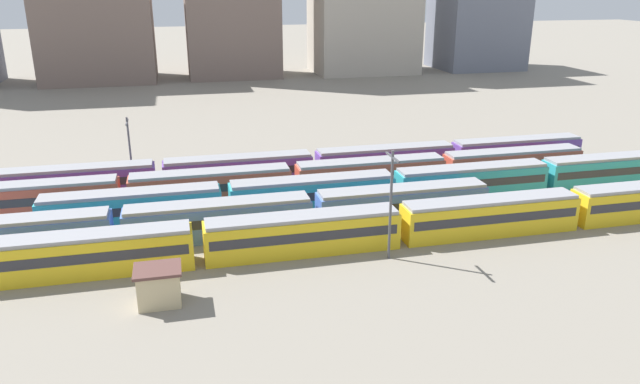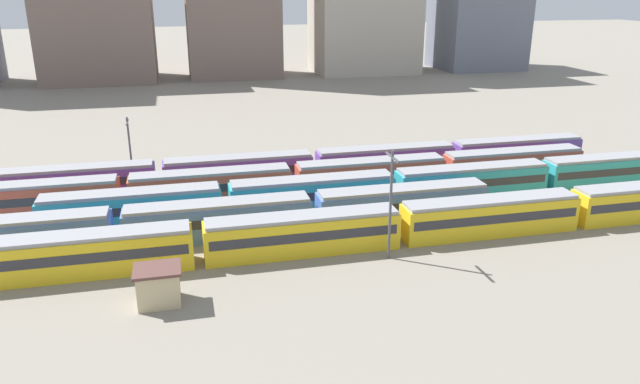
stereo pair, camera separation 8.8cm
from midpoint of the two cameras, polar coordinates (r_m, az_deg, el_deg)
name	(u,v)px [view 1 (the left image)]	position (r m, az deg, el deg)	size (l,w,h in m)	color
ground_plane	(124,226)	(64.84, -18.18, -3.12)	(600.00, 600.00, 0.00)	gray
train_track_0	(490,216)	(61.55, 15.81, -2.17)	(93.60, 3.06, 3.75)	yellow
train_track_1	(219,220)	(59.07, -9.61, -2.60)	(55.80, 3.06, 3.75)	#4C70BC
train_track_2	(471,181)	(71.63, 14.16, 1.02)	(93.60, 3.06, 3.75)	teal
train_track_3	(293,180)	(69.88, -2.59, 1.14)	(74.70, 3.06, 3.75)	#BC4C38
train_track_4	(314,165)	(75.45, -0.62, 2.55)	(74.70, 3.06, 3.75)	#6B429E
catenary_pole_0	(391,200)	(52.99, 6.71, -0.76)	(0.24, 3.20, 10.12)	#4C4C51
catenary_pole_1	(130,148)	(76.30, -17.67, 4.05)	(0.24, 3.20, 8.50)	#4C4C51
signal_hut	(159,285)	(48.48, -15.13, -8.57)	(3.60, 3.00, 3.04)	#C6B284
distant_building_1	(96,20)	(163.20, -20.57, 15.05)	(27.03, 21.30, 29.66)	#7A665B
distant_building_4	(477,27)	(183.39, 14.69, 14.95)	(22.75, 20.46, 23.23)	slate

